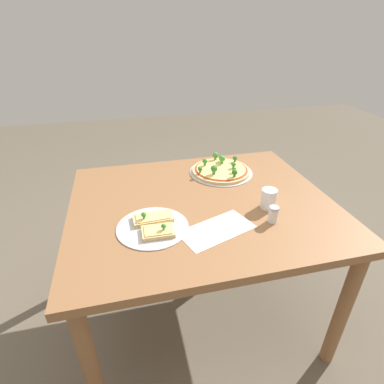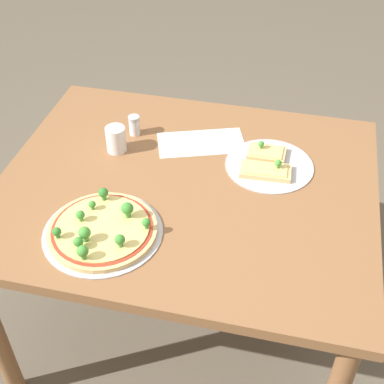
{
  "view_description": "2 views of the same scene",
  "coord_description": "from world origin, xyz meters",
  "views": [
    {
      "loc": [
        -0.31,
        -1.11,
        1.42
      ],
      "look_at": [
        -0.03,
        0.06,
        0.74
      ],
      "focal_mm": 28.0,
      "sensor_mm": 36.0,
      "label": 1
    },
    {
      "loc": [
        -0.3,
        1.23,
        1.78
      ],
      "look_at": [
        -0.03,
        0.06,
        0.74
      ],
      "focal_mm": 50.0,
      "sensor_mm": 36.0,
      "label": 2
    }
  ],
  "objects": [
    {
      "name": "paper_menu",
      "position": [
        -0.0,
        -0.22,
        0.72
      ],
      "size": [
        0.32,
        0.24,
        0.0
      ],
      "primitive_type": "cube",
      "rotation": [
        0.0,
        0.0,
        0.34
      ],
      "color": "white",
      "rests_on": "dining_table"
    },
    {
      "name": "dining_table",
      "position": [
        0.0,
        0.0,
        0.63
      ],
      "size": [
        1.16,
        0.96,
        0.72
      ],
      "color": "brown",
      "rests_on": "ground_plane"
    },
    {
      "name": "drinking_cup",
      "position": [
        0.26,
        -0.12,
        0.76
      ],
      "size": [
        0.07,
        0.07,
        0.09
      ],
      "primitive_type": "cylinder",
      "color": "white",
      "rests_on": "dining_table"
    },
    {
      "name": "pizza_tray_whole",
      "position": [
        0.18,
        0.26,
        0.73
      ],
      "size": [
        0.34,
        0.34,
        0.07
      ],
      "color": "#B7B7BC",
      "rests_on": "dining_table"
    },
    {
      "name": "condiment_shaker",
      "position": [
        0.24,
        -0.22,
        0.75
      ],
      "size": [
        0.04,
        0.04,
        0.07
      ],
      "color": "silver",
      "rests_on": "dining_table"
    },
    {
      "name": "pizza_tray_slice",
      "position": [
        -0.23,
        -0.14,
        0.72
      ],
      "size": [
        0.28,
        0.28,
        0.05
      ],
      "color": "#B7B7BC",
      "rests_on": "dining_table"
    },
    {
      "name": "ground_plane",
      "position": [
        0.0,
        0.0,
        0.0
      ],
      "size": [
        8.0,
        8.0,
        0.0
      ],
      "primitive_type": "plane",
      "color": "brown"
    }
  ]
}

